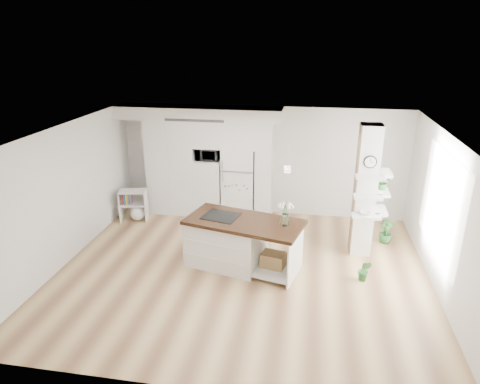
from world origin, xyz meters
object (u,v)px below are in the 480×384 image
(refrigerator, at_px, (239,182))
(kitchen_island, at_px, (232,241))
(bookshelf, at_px, (135,207))
(floor_plant_a, at_px, (365,270))

(refrigerator, height_order, kitchen_island, refrigerator)
(bookshelf, relative_size, floor_plant_a, 1.77)
(kitchen_island, height_order, floor_plant_a, kitchen_island)
(kitchen_island, relative_size, bookshelf, 3.10)
(refrigerator, xyz_separation_m, kitchen_island, (0.29, -2.44, -0.36))
(refrigerator, distance_m, kitchen_island, 2.48)
(bookshelf, bearing_deg, refrigerator, 4.59)
(bookshelf, distance_m, floor_plant_a, 5.59)
(refrigerator, relative_size, bookshelf, 2.28)
(refrigerator, bearing_deg, kitchen_island, -83.32)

